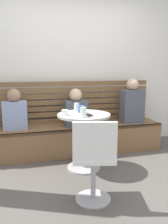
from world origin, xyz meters
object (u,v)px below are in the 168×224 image
object	(u,v)px
person_child_left	(76,110)
cup_water_clear	(77,107)
cafe_table	(84,131)
white_chair	(94,159)
person_adult	(132,103)
phone_on_table	(89,115)
booth_bench	(76,139)
cup_mug_blue	(82,109)
cup_glass_tall	(83,112)
person_child_middle	(15,112)
cup_ceramic_white	(65,112)

from	to	relation	value
person_child_left	cup_water_clear	size ratio (longest dim) A/B	5.20
cup_water_clear	cafe_table	bearing A→B (deg)	-78.23
white_chair	cafe_table	bearing A→B (deg)	81.15
person_adult	person_child_left	size ratio (longest dim) A/B	1.25
phone_on_table	cafe_table	bearing A→B (deg)	107.69
person_adult	cup_water_clear	xyz separation A→B (m)	(-1.01, -0.36, 0.04)
booth_bench	cup_mug_blue	distance (m)	0.78
cafe_table	phone_on_table	xyz separation A→B (m)	(0.04, -0.11, 0.23)
cafe_table	booth_bench	bearing A→B (deg)	85.80
booth_bench	white_chair	distance (m)	1.46
cup_mug_blue	cafe_table	bearing A→B (deg)	-81.56
person_adult	cup_glass_tall	world-z (taller)	person_adult
booth_bench	phone_on_table	size ratio (longest dim) A/B	19.29
person_child_left	cup_glass_tall	xyz separation A→B (m)	(-0.10, -0.79, 0.11)
person_adult	person_child_left	world-z (taller)	person_adult
person_child_middle	cup_water_clear	distance (m)	0.93
person_child_middle	cup_water_clear	bearing A→B (deg)	-27.66
cup_ceramic_white	cup_water_clear	bearing A→B (deg)	48.31
cafe_table	person_child_middle	size ratio (longest dim) A/B	1.26
person_child_left	cup_water_clear	distance (m)	0.41
booth_bench	phone_on_table	world-z (taller)	phone_on_table
cafe_table	person_child_left	bearing A→B (deg)	86.39
cup_ceramic_white	cup_mug_blue	xyz separation A→B (m)	(0.24, 0.10, 0.01)
white_chair	person_adult	bearing A→B (deg)	51.70
person_child_left	cup_water_clear	xyz separation A→B (m)	(-0.08, -0.39, 0.11)
white_chair	phone_on_table	bearing A→B (deg)	76.86
cafe_table	person_child_middle	bearing A→B (deg)	143.38
person_child_middle	cup_ceramic_white	xyz separation A→B (m)	(0.61, -0.66, 0.08)
booth_bench	cup_ceramic_white	bearing A→B (deg)	-115.03
cup_water_clear	booth_bench	bearing A→B (deg)	77.49
cup_water_clear	cup_mug_blue	size ratio (longest dim) A/B	1.16
cup_glass_tall	white_chair	bearing A→B (deg)	-96.14
booth_bench	cup_glass_tall	size ratio (longest dim) A/B	22.50
cafe_table	cup_mug_blue	world-z (taller)	cup_mug_blue
white_chair	cup_glass_tall	bearing A→B (deg)	83.86
cafe_table	person_child_left	size ratio (longest dim) A/B	1.29
person_child_middle	cafe_table	bearing A→B (deg)	-36.62
person_adult	person_child_middle	size ratio (longest dim) A/B	1.22
booth_bench	person_child_middle	distance (m)	1.02
person_child_middle	cup_glass_tall	xyz separation A→B (m)	(0.80, -0.83, 0.10)
booth_bench	phone_on_table	bearing A→B (deg)	-90.56
person_child_middle	cup_ceramic_white	world-z (taller)	person_child_middle
person_adult	cup_ceramic_white	world-z (taller)	person_adult
phone_on_table	cup_ceramic_white	bearing A→B (deg)	161.49
booth_bench	cup_ceramic_white	distance (m)	0.89
person_adult	phone_on_table	bearing A→B (deg)	-143.76
cafe_table	cup_ceramic_white	bearing A→B (deg)	-175.26
cafe_table	cup_ceramic_white	distance (m)	0.36
cup_mug_blue	phone_on_table	bearing A→B (deg)	-74.91
white_chair	person_child_middle	distance (m)	1.64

